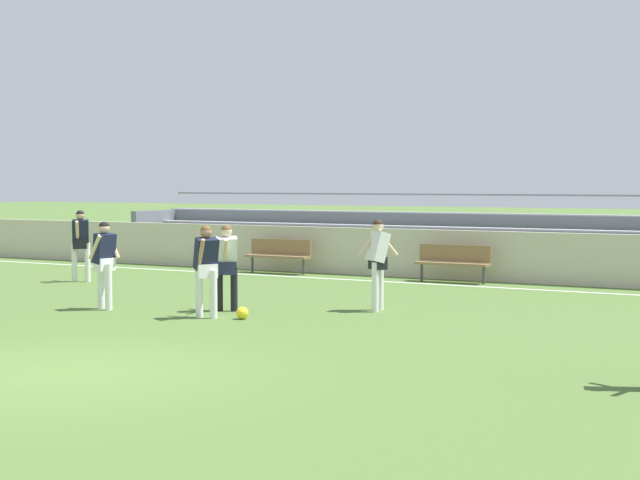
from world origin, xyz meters
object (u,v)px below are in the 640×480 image
Objects in this scene: bench_near_bin at (279,253)px; player_dark_challenging at (81,239)px; player_dark_pressing_high at (206,263)px; player_white_trailing_run at (227,260)px; player_white_wide_left at (378,256)px; player_dark_overlapping at (104,257)px; bench_centre_sideline at (453,260)px; soccer_ball at (242,313)px; bleacher_stand at (508,240)px.

player_dark_challenging is (-3.15, -4.07, 0.49)m from bench_near_bin.
bench_near_bin is 1.10× the size of player_dark_pressing_high.
player_white_trailing_run is at bearing 100.86° from player_dark_pressing_high.
player_white_wide_left is 1.03× the size of player_dark_overlapping.
bench_centre_sideline is 1.00× the size of bench_near_bin.
player_white_wide_left is (2.30, 2.23, 0.05)m from player_dark_pressing_high.
bench_centre_sideline reaches higher than soccer_ball.
bench_centre_sideline is at bearing 76.83° from player_dark_pressing_high.
bench_centre_sideline is 7.67m from soccer_ball.
bench_centre_sideline is 1.12× the size of player_white_trailing_run.
player_dark_pressing_high is 0.99× the size of player_dark_overlapping.
bleacher_stand is at bearing 39.84° from player_dark_challenging.
soccer_ball is at bearing 2.08° from player_dark_overlapping.
player_white_trailing_run is 0.93× the size of player_dark_challenging.
player_white_trailing_run is 1.40m from soccer_ball.
soccer_ball is at bearing 13.92° from player_dark_pressing_high.
player_dark_pressing_high is 7.19m from player_dark_challenging.
bleacher_stand reaches higher than bench_near_bin.
bleacher_stand reaches higher than bench_centre_sideline.
bleacher_stand is 10.99m from player_dark_challenging.
player_dark_overlapping is at bearing -113.38° from bleacher_stand.
player_dark_overlapping is at bearing -177.92° from soccer_ball.
soccer_ball is (0.65, 0.16, -0.86)m from player_dark_pressing_high.
player_white_wide_left is (2.48, 1.32, 0.07)m from player_white_trailing_run.
bench_near_bin is at bearing 115.91° from soccer_ball.
player_white_wide_left reaches higher than soccer_ball.
bench_near_bin is 7.72m from player_dark_overlapping.
player_dark_pressing_high is (-1.81, -7.73, 0.43)m from bench_centre_sideline.
player_dark_overlapping reaches higher than player_white_trailing_run.
player_white_wide_left is 5.14m from player_dark_overlapping.
bench_centre_sideline is 8.75m from player_dark_overlapping.
player_white_trailing_run is 0.97× the size of player_dark_overlapping.
player_white_wide_left is at bearing -89.68° from bleacher_stand.
soccer_ball is at bearing -98.69° from bleacher_stand.
bleacher_stand is 10.69m from soccer_ball.
bleacher_stand is 11.60m from player_dark_overlapping.
player_dark_overlapping is (-4.16, -7.68, 0.44)m from bench_centre_sideline.
bench_centre_sideline is 4.84m from bench_near_bin.
bench_centre_sideline is at bearing 95.14° from player_white_wide_left.
player_dark_pressing_high reaches higher than soccer_ball.
player_dark_pressing_high is 7.46× the size of soccer_ball.
bench_near_bin is at bearing 112.75° from player_white_trailing_run.
player_dark_pressing_high is 0.95× the size of player_dark_challenging.
bleacher_stand is 14.21× the size of player_dark_pressing_high.
player_white_wide_left reaches higher than player_white_trailing_run.
player_dark_overlapping is at bearing -43.25° from player_dark_challenging.
player_dark_pressing_high is 2.35m from player_dark_overlapping.
soccer_ball is (-1.16, -7.57, -0.44)m from bench_centre_sideline.
bleacher_stand is 6.08m from bench_near_bin.
player_dark_overlapping is at bearing 178.75° from player_dark_pressing_high.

